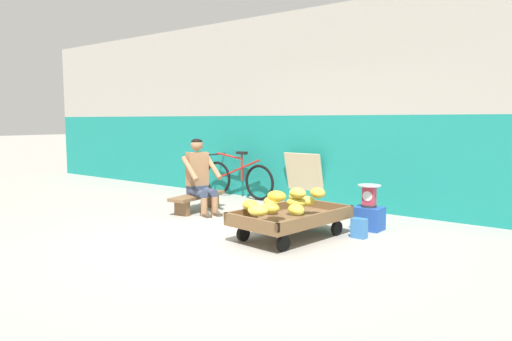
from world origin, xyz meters
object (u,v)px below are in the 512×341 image
(plastic_crate, at_px, (369,218))
(sign_board, at_px, (305,179))
(banana_cart, at_px, (291,219))
(low_bench, at_px, (197,199))
(shopping_bag, at_px, (359,228))
(weighing_scale, at_px, (369,195))
(bicycle_near_left, at_px, (238,178))
(vendor_seated, at_px, (200,176))

(plastic_crate, distance_m, sign_board, 2.01)
(banana_cart, distance_m, low_bench, 2.16)
(low_bench, relative_size, shopping_bag, 4.72)
(weighing_scale, height_order, sign_board, sign_board)
(banana_cart, height_order, plastic_crate, banana_cart)
(low_bench, xyz_separation_m, bicycle_near_left, (-0.36, 1.41, 0.15))
(vendor_seated, height_order, weighing_scale, vendor_seated)
(banana_cart, height_order, shopping_bag, banana_cart)
(vendor_seated, distance_m, sign_board, 1.85)
(banana_cart, distance_m, plastic_crate, 1.14)
(bicycle_near_left, height_order, shopping_bag, bicycle_near_left)
(shopping_bag, bearing_deg, weighing_scale, 101.30)
(weighing_scale, relative_size, shopping_bag, 1.25)
(low_bench, xyz_separation_m, plastic_crate, (2.65, 0.49, -0.05))
(low_bench, bearing_deg, weighing_scale, 10.37)
(plastic_crate, height_order, bicycle_near_left, bicycle_near_left)
(weighing_scale, bearing_deg, plastic_crate, 90.00)
(plastic_crate, height_order, shopping_bag, plastic_crate)
(weighing_scale, height_order, shopping_bag, weighing_scale)
(bicycle_near_left, relative_size, shopping_bag, 6.92)
(banana_cart, bearing_deg, plastic_crate, 60.96)
(bicycle_near_left, distance_m, sign_board, 1.36)
(banana_cart, distance_m, vendor_seated, 2.10)
(vendor_seated, bearing_deg, shopping_bag, 0.82)
(weighing_scale, relative_size, sign_board, 0.34)
(vendor_seated, relative_size, sign_board, 1.30)
(weighing_scale, xyz_separation_m, bicycle_near_left, (-3.02, 0.92, -0.10))
(banana_cart, bearing_deg, bicycle_near_left, 142.15)
(banana_cart, height_order, weighing_scale, weighing_scale)
(vendor_seated, relative_size, weighing_scale, 3.80)
(banana_cart, distance_m, shopping_bag, 0.84)
(banana_cart, distance_m, sign_board, 2.37)
(banana_cart, xyz_separation_m, plastic_crate, (0.55, 0.99, -0.09))
(plastic_crate, bearing_deg, vendor_seated, -168.68)
(vendor_seated, bearing_deg, plastic_crate, 11.32)
(vendor_seated, distance_m, bicycle_near_left, 1.52)
(sign_board, distance_m, shopping_bag, 2.38)
(vendor_seated, bearing_deg, banana_cart, -13.36)
(low_bench, distance_m, shopping_bag, 2.75)
(vendor_seated, height_order, bicycle_near_left, vendor_seated)
(banana_cart, xyz_separation_m, bicycle_near_left, (-2.46, 1.91, 0.11))
(plastic_crate, bearing_deg, sign_board, 146.79)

